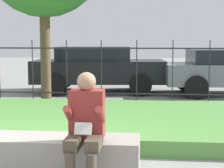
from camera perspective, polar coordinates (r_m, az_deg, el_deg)
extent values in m
cube|color=gray|center=(4.69, -11.97, -10.49)|extent=(2.57, 0.56, 0.45)
cube|color=#4C4233|center=(4.08, -5.82, -8.79)|extent=(0.15, 0.42, 0.13)
cube|color=#4C4233|center=(4.05, -2.73, -8.91)|extent=(0.15, 0.42, 0.13)
cube|color=maroon|center=(4.20, -3.82, -4.54)|extent=(0.38, 0.24, 0.54)
sphere|color=tan|center=(4.13, -3.91, 0.37)|extent=(0.21, 0.21, 0.21)
cylinder|color=maroon|center=(4.08, -6.58, -4.64)|extent=(0.08, 0.29, 0.24)
cylinder|color=maroon|center=(4.02, -1.79, -4.76)|extent=(0.08, 0.29, 0.24)
cube|color=beige|center=(3.98, -4.43, -6.82)|extent=(0.18, 0.09, 0.13)
cube|color=#569342|center=(7.04, -7.37, -5.50)|extent=(10.50, 3.47, 0.24)
cylinder|color=#232326|center=(9.15, -4.27, -1.38)|extent=(8.50, 0.03, 0.03)
cylinder|color=#232326|center=(9.06, -4.33, 5.47)|extent=(8.50, 0.03, 0.03)
cylinder|color=#232326|center=(9.40, -11.98, 1.66)|extent=(0.02, 0.02, 1.61)
cylinder|color=#232326|center=(9.18, -6.91, 1.64)|extent=(0.02, 0.02, 1.61)
cylinder|color=#232326|center=(9.03, -1.64, 1.61)|extent=(0.02, 0.02, 1.61)
cylinder|color=#232326|center=(8.96, 3.77, 1.56)|extent=(0.02, 0.02, 1.61)
cylinder|color=#232326|center=(8.97, 9.20, 1.49)|extent=(0.02, 0.02, 1.61)
cylinder|color=#232326|center=(9.07, 14.58, 1.41)|extent=(0.02, 0.02, 1.61)
cube|color=black|center=(11.63, -1.99, 2.02)|extent=(4.13, 2.15, 0.67)
cube|color=black|center=(11.61, -2.79, 4.69)|extent=(2.32, 1.79, 0.41)
cylinder|color=black|center=(10.77, 4.36, -0.16)|extent=(0.66, 0.25, 0.65)
cylinder|color=black|center=(12.55, 3.89, 0.82)|extent=(0.66, 0.25, 0.65)
cylinder|color=black|center=(10.91, -8.74, -0.13)|extent=(0.66, 0.25, 0.65)
cylinder|color=black|center=(12.67, -7.37, 0.83)|extent=(0.66, 0.25, 0.65)
cylinder|color=black|center=(10.44, 12.71, -0.51)|extent=(0.66, 0.25, 0.65)
cylinder|color=black|center=(12.18, 11.05, 0.54)|extent=(0.66, 0.25, 0.65)
cylinder|color=brown|center=(9.71, -10.13, 5.57)|extent=(0.26, 0.26, 2.86)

